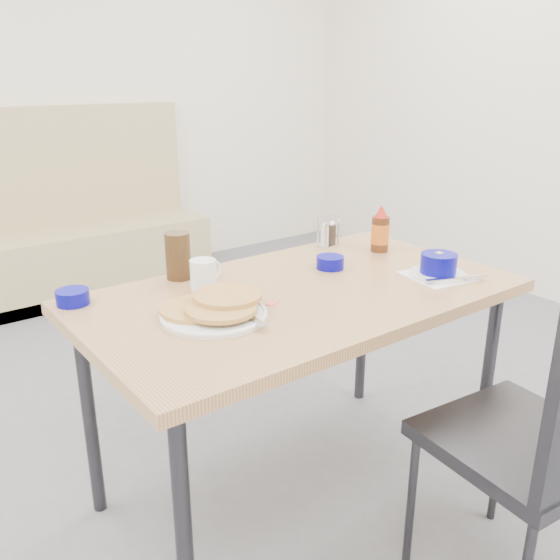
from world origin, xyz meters
TOP-DOWN VIEW (x-y plane):
  - ground at (0.00, 0.00)m, footprint 6.00×6.00m
  - wall_back at (0.00, 2.97)m, footprint 5.00×0.06m
  - booth_bench at (0.00, 2.78)m, footprint 1.90×0.56m
  - dining_table at (0.00, 0.25)m, footprint 1.40×0.80m
  - diner_chair at (0.20, -0.53)m, footprint 0.49×0.49m
  - pancake_plate at (-0.34, 0.23)m, footprint 0.31×0.33m
  - coffee_mug at (-0.24, 0.45)m, footprint 0.12×0.08m
  - grits_setting at (0.46, 0.07)m, footprint 0.23×0.25m
  - creamer_bowl at (-0.63, 0.57)m, footprint 0.10×0.10m
  - butter_bowl at (0.23, 0.36)m, footprint 0.10×0.10m
  - amber_tumbler at (-0.26, 0.59)m, footprint 0.11×0.11m
  - condiment_caddy at (0.42, 0.59)m, footprint 0.10×0.07m
  - syrup_bottle at (0.53, 0.41)m, footprint 0.07×0.07m
  - sugar_wrapper at (-0.14, 0.21)m, footprint 0.05×0.04m

SIDE VIEW (x-z plane):
  - ground at x=0.00m, z-range 0.00..0.00m
  - booth_bench at x=0.00m, z-range -0.26..0.96m
  - diner_chair at x=0.20m, z-range 0.08..1.07m
  - dining_table at x=0.00m, z-range 0.32..1.08m
  - sugar_wrapper at x=-0.14m, z-range 0.76..0.76m
  - butter_bowl at x=0.23m, z-range 0.76..0.80m
  - creamer_bowl at x=-0.63m, z-range 0.76..0.80m
  - pancake_plate at x=-0.34m, z-range 0.75..0.81m
  - grits_setting at x=0.46m, z-range 0.75..0.84m
  - condiment_caddy at x=0.42m, z-range 0.74..0.86m
  - coffee_mug at x=-0.24m, z-range 0.76..0.86m
  - syrup_bottle at x=0.53m, z-range 0.75..0.93m
  - amber_tumbler at x=-0.26m, z-range 0.76..0.92m
  - wall_back at x=0.00m, z-range 0.00..2.80m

